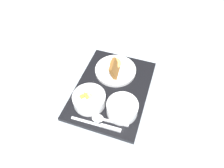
# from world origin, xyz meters

# --- Properties ---
(ground_plane) EXTENTS (4.00, 4.00, 0.00)m
(ground_plane) POSITION_xyz_m (0.00, 0.00, 0.00)
(ground_plane) COLOR #99A3AD
(serving_tray) EXTENTS (0.44, 0.33, 0.02)m
(serving_tray) POSITION_xyz_m (0.00, 0.00, 0.01)
(serving_tray) COLOR black
(serving_tray) RESTS_ON ground_plane
(bowl_salad) EXTENTS (0.14, 0.14, 0.06)m
(bowl_salad) POSITION_xyz_m (-0.10, 0.07, 0.05)
(bowl_salad) COLOR white
(bowl_salad) RESTS_ON serving_tray
(bowl_soup) EXTENTS (0.13, 0.13, 0.06)m
(bowl_soup) POSITION_xyz_m (-0.11, -0.08, 0.05)
(bowl_soup) COLOR white
(bowl_soup) RESTS_ON serving_tray
(plate_main) EXTENTS (0.20, 0.20, 0.08)m
(plate_main) POSITION_xyz_m (0.10, 0.02, 0.03)
(plate_main) COLOR white
(plate_main) RESTS_ON serving_tray
(knife) EXTENTS (0.02, 0.21, 0.01)m
(knife) POSITION_xyz_m (-0.19, -0.03, 0.02)
(knife) COLOR silver
(knife) RESTS_ON serving_tray
(spoon) EXTENTS (0.04, 0.15, 0.01)m
(spoon) POSITION_xyz_m (-0.17, -0.01, 0.02)
(spoon) COLOR silver
(spoon) RESTS_ON serving_tray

